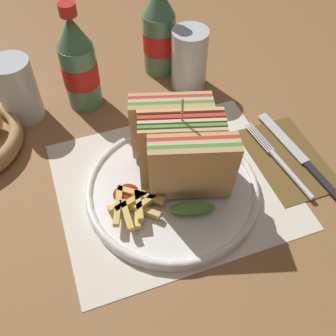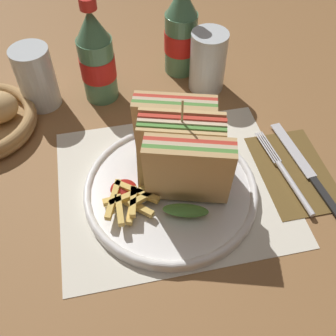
{
  "view_description": "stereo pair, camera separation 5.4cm",
  "coord_description": "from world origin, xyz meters",
  "px_view_note": "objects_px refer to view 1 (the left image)",
  "views": [
    {
      "loc": [
        -0.12,
        -0.37,
        0.51
      ],
      "look_at": [
        0.01,
        -0.0,
        0.04
      ],
      "focal_mm": 42.0,
      "sensor_mm": 36.0,
      "label": 1
    },
    {
      "loc": [
        -0.07,
        -0.39,
        0.51
      ],
      "look_at": [
        0.01,
        -0.0,
        0.04
      ],
      "focal_mm": 42.0,
      "sensor_mm": 36.0,
      "label": 2
    }
  ],
  "objects_px": {
    "coke_bottle_near": "(79,65)",
    "glass_far": "(19,93)",
    "club_sandwich": "(181,151)",
    "fork": "(284,166)",
    "knife": "(299,155)",
    "plate_main": "(172,189)",
    "coke_bottle_far": "(159,32)",
    "glass_near": "(189,59)"
  },
  "relations": [
    {
      "from": "plate_main",
      "to": "glass_near",
      "type": "relative_size",
      "value": 2.3
    },
    {
      "from": "knife",
      "to": "glass_far",
      "type": "bearing_deg",
      "value": 142.06
    },
    {
      "from": "coke_bottle_far",
      "to": "glass_near",
      "type": "xyz_separation_m",
      "value": [
        0.04,
        -0.07,
        -0.03
      ]
    },
    {
      "from": "club_sandwich",
      "to": "glass_near",
      "type": "bearing_deg",
      "value": 65.3
    },
    {
      "from": "plate_main",
      "to": "club_sandwich",
      "type": "height_order",
      "value": "club_sandwich"
    },
    {
      "from": "coke_bottle_near",
      "to": "glass_near",
      "type": "xyz_separation_m",
      "value": [
        0.21,
        -0.01,
        -0.03
      ]
    },
    {
      "from": "knife",
      "to": "coke_bottle_far",
      "type": "height_order",
      "value": "coke_bottle_far"
    },
    {
      "from": "coke_bottle_near",
      "to": "coke_bottle_far",
      "type": "relative_size",
      "value": 1.0
    },
    {
      "from": "glass_near",
      "to": "club_sandwich",
      "type": "bearing_deg",
      "value": -114.7
    },
    {
      "from": "fork",
      "to": "glass_far",
      "type": "relative_size",
      "value": 1.55
    },
    {
      "from": "club_sandwich",
      "to": "coke_bottle_far",
      "type": "distance_m",
      "value": 0.31
    },
    {
      "from": "club_sandwich",
      "to": "knife",
      "type": "relative_size",
      "value": 0.85
    },
    {
      "from": "coke_bottle_near",
      "to": "glass_far",
      "type": "xyz_separation_m",
      "value": [
        -0.11,
        0.0,
        -0.03
      ]
    },
    {
      "from": "coke_bottle_near",
      "to": "coke_bottle_far",
      "type": "bearing_deg",
      "value": 16.86
    },
    {
      "from": "fork",
      "to": "coke_bottle_far",
      "type": "bearing_deg",
      "value": 101.56
    },
    {
      "from": "fork",
      "to": "glass_near",
      "type": "xyz_separation_m",
      "value": [
        -0.07,
        0.27,
        0.05
      ]
    },
    {
      "from": "plate_main",
      "to": "glass_far",
      "type": "xyz_separation_m",
      "value": [
        -0.2,
        0.27,
        0.04
      ]
    },
    {
      "from": "fork",
      "to": "coke_bottle_far",
      "type": "xyz_separation_m",
      "value": [
        -0.11,
        0.33,
        0.08
      ]
    },
    {
      "from": "coke_bottle_far",
      "to": "glass_near",
      "type": "distance_m",
      "value": 0.08
    },
    {
      "from": "knife",
      "to": "fork",
      "type": "bearing_deg",
      "value": -164.35
    },
    {
      "from": "plate_main",
      "to": "fork",
      "type": "bearing_deg",
      "value": -4.93
    },
    {
      "from": "coke_bottle_near",
      "to": "knife",
      "type": "bearing_deg",
      "value": -40.33
    },
    {
      "from": "coke_bottle_near",
      "to": "glass_far",
      "type": "bearing_deg",
      "value": 179.37
    },
    {
      "from": "glass_near",
      "to": "glass_far",
      "type": "relative_size",
      "value": 1.0
    },
    {
      "from": "plate_main",
      "to": "glass_far",
      "type": "distance_m",
      "value": 0.33
    },
    {
      "from": "club_sandwich",
      "to": "fork",
      "type": "distance_m",
      "value": 0.19
    },
    {
      "from": "glass_near",
      "to": "glass_far",
      "type": "bearing_deg",
      "value": 177.19
    },
    {
      "from": "plate_main",
      "to": "knife",
      "type": "height_order",
      "value": "plate_main"
    },
    {
      "from": "coke_bottle_near",
      "to": "coke_bottle_far",
      "type": "height_order",
      "value": "same"
    },
    {
      "from": "coke_bottle_far",
      "to": "coke_bottle_near",
      "type": "bearing_deg",
      "value": -163.14
    },
    {
      "from": "knife",
      "to": "coke_bottle_far",
      "type": "bearing_deg",
      "value": 108.3
    },
    {
      "from": "fork",
      "to": "coke_bottle_far",
      "type": "distance_m",
      "value": 0.36
    },
    {
      "from": "plate_main",
      "to": "coke_bottle_far",
      "type": "distance_m",
      "value": 0.34
    },
    {
      "from": "plate_main",
      "to": "glass_far",
      "type": "relative_size",
      "value": 2.3
    },
    {
      "from": "knife",
      "to": "glass_near",
      "type": "bearing_deg",
      "value": 106.63
    },
    {
      "from": "coke_bottle_near",
      "to": "plate_main",
      "type": "bearing_deg",
      "value": -72.7
    },
    {
      "from": "coke_bottle_far",
      "to": "knife",
      "type": "bearing_deg",
      "value": -65.74
    },
    {
      "from": "club_sandwich",
      "to": "fork",
      "type": "bearing_deg",
      "value": -10.24
    },
    {
      "from": "coke_bottle_near",
      "to": "glass_far",
      "type": "distance_m",
      "value": 0.12
    },
    {
      "from": "plate_main",
      "to": "fork",
      "type": "distance_m",
      "value": 0.19
    },
    {
      "from": "fork",
      "to": "glass_far",
      "type": "distance_m",
      "value": 0.48
    },
    {
      "from": "coke_bottle_near",
      "to": "glass_far",
      "type": "relative_size",
      "value": 1.69
    }
  ]
}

